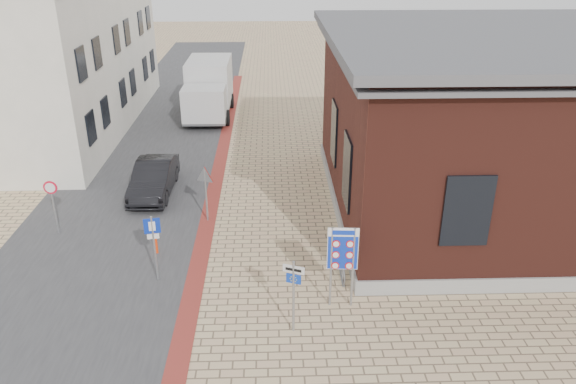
{
  "coord_description": "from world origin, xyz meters",
  "views": [
    {
      "loc": [
        0.45,
        -13.08,
        9.95
      ],
      "look_at": [
        0.99,
        3.74,
        2.2
      ],
      "focal_mm": 35.0,
      "sensor_mm": 36.0,
      "label": 1
    }
  ],
  "objects_px": {
    "essen_sign": "(294,286)",
    "parking_sign": "(153,238)",
    "border_sign": "(343,251)",
    "box_truck": "(208,88)",
    "bollard": "(156,241)",
    "sedan": "(154,178)"
  },
  "relations": [
    {
      "from": "essen_sign",
      "to": "bollard",
      "type": "bearing_deg",
      "value": 157.97
    },
    {
      "from": "box_truck",
      "to": "bollard",
      "type": "xyz_separation_m",
      "value": [
        -0.3,
        -16.07,
        -1.16
      ]
    },
    {
      "from": "essen_sign",
      "to": "bollard",
      "type": "relative_size",
      "value": 2.26
    },
    {
      "from": "sedan",
      "to": "border_sign",
      "type": "relative_size",
      "value": 1.64
    },
    {
      "from": "border_sign",
      "to": "essen_sign",
      "type": "height_order",
      "value": "border_sign"
    },
    {
      "from": "border_sign",
      "to": "bollard",
      "type": "distance_m",
      "value": 6.84
    },
    {
      "from": "border_sign",
      "to": "parking_sign",
      "type": "bearing_deg",
      "value": 168.82
    },
    {
      "from": "essen_sign",
      "to": "box_truck",
      "type": "bearing_deg",
      "value": 123.09
    },
    {
      "from": "essen_sign",
      "to": "sedan",
      "type": "bearing_deg",
      "value": 142.07
    },
    {
      "from": "border_sign",
      "to": "parking_sign",
      "type": "height_order",
      "value": "border_sign"
    },
    {
      "from": "sedan",
      "to": "essen_sign",
      "type": "distance_m",
      "value": 10.72
    },
    {
      "from": "box_truck",
      "to": "parking_sign",
      "type": "bearing_deg",
      "value": -89.49
    },
    {
      "from": "sedan",
      "to": "box_truck",
      "type": "bearing_deg",
      "value": 84.24
    },
    {
      "from": "box_truck",
      "to": "bollard",
      "type": "distance_m",
      "value": 16.12
    },
    {
      "from": "parking_sign",
      "to": "bollard",
      "type": "relative_size",
      "value": 2.29
    },
    {
      "from": "box_truck",
      "to": "essen_sign",
      "type": "xyz_separation_m",
      "value": [
        4.2,
        -20.34,
        -0.2
      ]
    },
    {
      "from": "border_sign",
      "to": "box_truck",
      "type": "bearing_deg",
      "value": 110.12
    },
    {
      "from": "bollard",
      "to": "sedan",
      "type": "bearing_deg",
      "value": 100.91
    },
    {
      "from": "sedan",
      "to": "essen_sign",
      "type": "height_order",
      "value": "essen_sign"
    },
    {
      "from": "essen_sign",
      "to": "parking_sign",
      "type": "relative_size",
      "value": 0.99
    },
    {
      "from": "sedan",
      "to": "border_sign",
      "type": "height_order",
      "value": "border_sign"
    },
    {
      "from": "parking_sign",
      "to": "bollard",
      "type": "xyz_separation_m",
      "value": [
        -0.32,
        1.63,
        -1.02
      ]
    }
  ]
}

